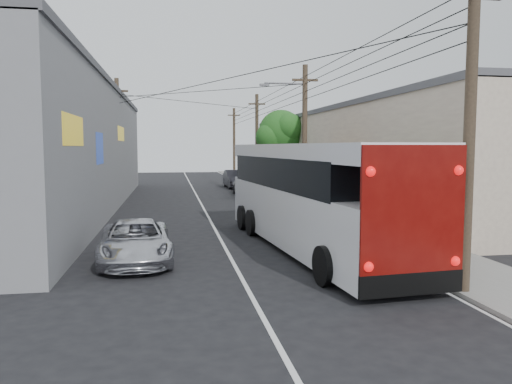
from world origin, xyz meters
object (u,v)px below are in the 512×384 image
(coach_bus, at_px, (310,195))
(pedestrian_near, at_px, (316,194))
(jeepney, at_px, (135,241))
(parked_car_mid, at_px, (247,185))
(parked_suv, at_px, (266,195))
(pedestrian_far, at_px, (350,197))
(parked_car_far, at_px, (235,179))

(coach_bus, xyz_separation_m, pedestrian_near, (3.54, 11.18, -1.06))
(jeepney, bearing_deg, parked_car_mid, 68.66)
(parked_suv, relative_size, pedestrian_near, 3.31)
(parked_car_mid, bearing_deg, parked_suv, -88.51)
(coach_bus, bearing_deg, pedestrian_far, 55.73)
(parked_suv, bearing_deg, jeepney, -113.06)
(parked_car_far, bearing_deg, coach_bus, -93.62)
(jeepney, height_order, parked_suv, parked_suv)
(pedestrian_near, relative_size, pedestrian_far, 0.88)
(parked_car_far, height_order, pedestrian_near, pedestrian_near)
(jeepney, bearing_deg, parked_car_far, 72.67)
(coach_bus, height_order, pedestrian_far, coach_bus)
(coach_bus, height_order, parked_car_far, coach_bus)
(pedestrian_near, bearing_deg, parked_car_far, -72.88)
(coach_bus, xyz_separation_m, jeepney, (-6.04, -1.06, -1.29))
(parked_car_mid, height_order, pedestrian_far, pedestrian_far)
(parked_suv, height_order, parked_car_far, parked_car_far)
(jeepney, relative_size, parked_suv, 0.93)
(parked_car_far, bearing_deg, jeepney, -105.60)
(parked_suv, xyz_separation_m, pedestrian_near, (2.73, -1.42, 0.15))
(parked_car_mid, distance_m, parked_car_far, 6.65)
(parked_suv, xyz_separation_m, parked_car_mid, (0.00, 7.81, 0.05))
(jeepney, distance_m, parked_car_far, 28.94)
(parked_car_far, xyz_separation_m, pedestrian_near, (2.73, -15.87, 0.09))
(pedestrian_near, bearing_deg, jeepney, 59.29)
(parked_suv, height_order, pedestrian_near, pedestrian_near)
(jeepney, bearing_deg, coach_bus, 6.33)
(jeepney, xyz_separation_m, parked_suv, (6.85, 13.65, 0.08))
(parked_suv, bearing_deg, parked_car_far, 93.59)
(pedestrian_near, bearing_deg, pedestrian_far, 117.46)
(coach_bus, bearing_deg, jeepney, -175.13)
(parked_car_mid, relative_size, parked_car_far, 0.96)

